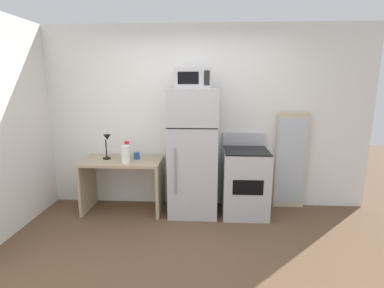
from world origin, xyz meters
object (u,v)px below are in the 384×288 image
at_px(spray_bottle, 127,151).
at_px(coffee_mug, 137,156).
at_px(microwave, 193,78).
at_px(oven_range, 245,182).
at_px(desk, 123,176).
at_px(refrigerator, 193,153).
at_px(paper_towel_roll, 126,154).
at_px(leaning_mirror, 291,161).
at_px(desk_lamp, 107,142).

bearing_deg(spray_bottle, coffee_mug, -15.71).
distance_m(coffee_mug, microwave, 1.34).
height_order(coffee_mug, oven_range, oven_range).
xyz_separation_m(desk, refrigerator, (0.99, -0.01, 0.35)).
xyz_separation_m(paper_towel_roll, leaning_mirror, (2.30, 0.40, -0.17)).
relative_size(oven_range, leaning_mirror, 0.79).
height_order(oven_range, leaning_mirror, leaning_mirror).
bearing_deg(oven_range, leaning_mirror, 20.59).
height_order(desk_lamp, leaning_mirror, leaning_mirror).
height_order(refrigerator, microwave, microwave).
bearing_deg(refrigerator, paper_towel_roll, -170.81).
relative_size(refrigerator, oven_range, 1.58).
xyz_separation_m(desk, leaning_mirror, (2.39, 0.24, 0.18)).
distance_m(desk_lamp, coffee_mug, 0.45).
distance_m(paper_towel_roll, oven_range, 1.67).
xyz_separation_m(coffee_mug, oven_range, (1.52, -0.07, -0.33)).
height_order(microwave, oven_range, microwave).
height_order(desk, spray_bottle, spray_bottle).
xyz_separation_m(desk, paper_towel_roll, (0.10, -0.15, 0.35)).
relative_size(paper_towel_roll, leaning_mirror, 0.17).
bearing_deg(paper_towel_roll, spray_bottle, 100.32).
bearing_deg(spray_bottle, desk, -118.31).
relative_size(spray_bottle, leaning_mirror, 0.18).
bearing_deg(spray_bottle, refrigerator, -6.31).
relative_size(paper_towel_roll, spray_bottle, 0.96).
relative_size(paper_towel_roll, coffee_mug, 2.53).
xyz_separation_m(coffee_mug, microwave, (0.80, -0.09, 1.07)).
distance_m(desk, coffee_mug, 0.34).
distance_m(spray_bottle, oven_range, 1.71).
bearing_deg(desk, microwave, -1.67).
xyz_separation_m(desk, coffee_mug, (0.19, 0.06, 0.28)).
xyz_separation_m(desk, spray_bottle, (0.05, 0.10, 0.33)).
distance_m(spray_bottle, leaning_mirror, 2.35).
xyz_separation_m(oven_range, leaning_mirror, (0.68, 0.26, 0.23)).
bearing_deg(refrigerator, spray_bottle, 173.69).
bearing_deg(paper_towel_roll, coffee_mug, 65.37).
bearing_deg(refrigerator, coffee_mug, 175.41).
distance_m(desk_lamp, oven_range, 2.00).
bearing_deg(desk, refrigerator, -0.45).
height_order(spray_bottle, microwave, microwave).
bearing_deg(coffee_mug, paper_towel_roll, -114.63).
height_order(refrigerator, oven_range, refrigerator).
xyz_separation_m(desk_lamp, microwave, (1.20, -0.06, 0.88)).
height_order(spray_bottle, oven_range, oven_range).
xyz_separation_m(spray_bottle, microwave, (0.94, -0.13, 1.02)).
xyz_separation_m(microwave, oven_range, (0.72, 0.02, -1.40)).
distance_m(desk_lamp, spray_bottle, 0.31).
bearing_deg(microwave, coffee_mug, 173.90).
bearing_deg(coffee_mug, refrigerator, -4.59).
relative_size(coffee_mug, oven_range, 0.09).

